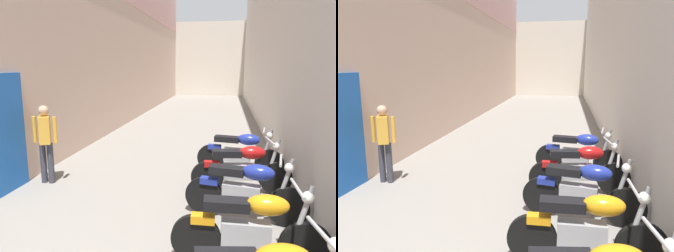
% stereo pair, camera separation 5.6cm
% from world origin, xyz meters
% --- Properties ---
extents(ground_plane, '(41.50, 41.50, 0.00)m').
position_xyz_m(ground_plane, '(0.00, 10.75, 0.00)').
color(ground_plane, gray).
extents(building_left, '(0.45, 25.50, 8.51)m').
position_xyz_m(building_left, '(-2.80, 12.70, 4.30)').
color(building_left, beige).
rests_on(building_left, ground).
extents(building_right, '(0.45, 25.50, 7.75)m').
position_xyz_m(building_right, '(2.81, 12.75, 3.87)').
color(building_right, beige).
rests_on(building_right, ground).
extents(building_far_end, '(8.22, 2.00, 5.57)m').
position_xyz_m(building_far_end, '(0.00, 26.50, 2.79)').
color(building_far_end, beige).
rests_on(building_far_end, ground).
extents(motorcycle_fourth, '(1.85, 0.58, 1.04)m').
position_xyz_m(motorcycle_fourth, '(1.67, 4.09, 0.50)').
color(motorcycle_fourth, black).
rests_on(motorcycle_fourth, ground).
extents(motorcycle_fifth, '(1.84, 0.58, 1.04)m').
position_xyz_m(motorcycle_fifth, '(1.67, 5.26, 0.50)').
color(motorcycle_fifth, black).
rests_on(motorcycle_fifth, ground).
extents(motorcycle_sixth, '(1.84, 0.58, 1.04)m').
position_xyz_m(motorcycle_sixth, '(1.67, 6.31, 0.50)').
color(motorcycle_sixth, black).
rests_on(motorcycle_sixth, ground).
extents(motorcycle_seventh, '(1.84, 0.58, 1.04)m').
position_xyz_m(motorcycle_seventh, '(1.67, 7.40, 0.50)').
color(motorcycle_seventh, black).
rests_on(motorcycle_seventh, ground).
extents(pedestrian_further_down, '(0.52, 0.39, 1.57)m').
position_xyz_m(pedestrian_further_down, '(-2.15, 6.18, 0.92)').
color(pedestrian_further_down, '#383842').
rests_on(pedestrian_further_down, ground).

